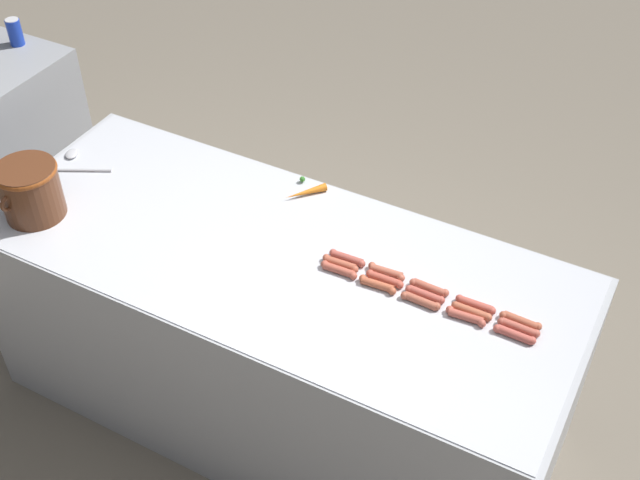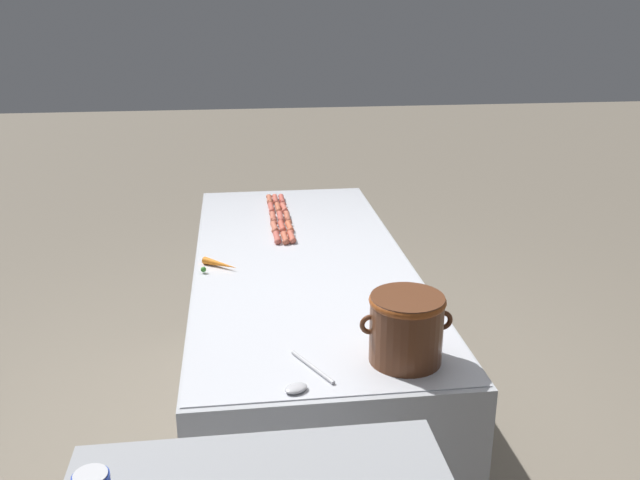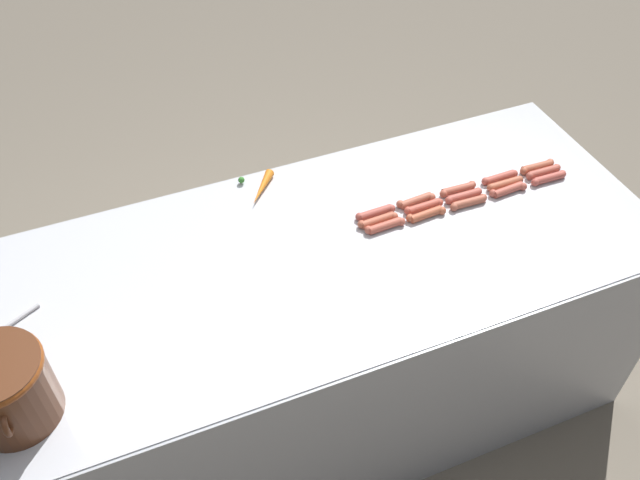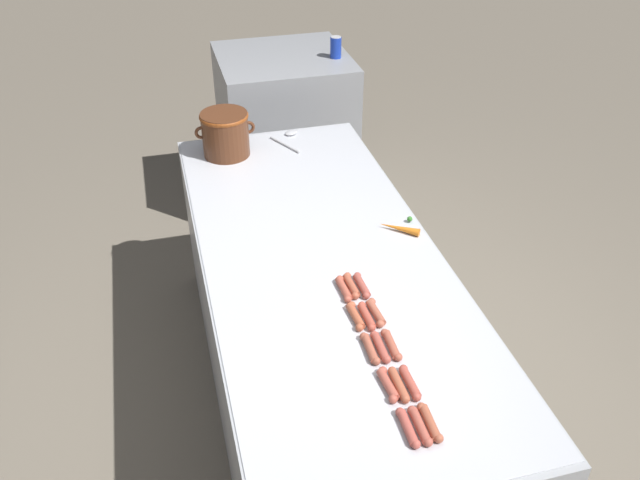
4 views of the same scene
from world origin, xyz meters
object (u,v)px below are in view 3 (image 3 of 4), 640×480
at_px(hot_dog_13, 416,201).
at_px(carrot, 261,187).
at_px(hot_dog_2, 469,202).
at_px(hot_dog_7, 464,196).
at_px(hot_dog_6, 505,184).
at_px(bean_pot, 5,387).
at_px(hot_dog_9, 378,220).
at_px(hot_dog_3, 426,214).
at_px(hot_dog_5, 543,172).
at_px(hot_dog_14, 376,213).
at_px(hot_dog_8, 424,207).
at_px(hot_dog_10, 537,167).
at_px(hot_dog_0, 549,178).
at_px(hot_dog_4, 385,226).
at_px(hot_dog_12, 458,189).
at_px(hot_dog_11, 500,177).
at_px(hot_dog_1, 508,190).

distance_m(hot_dog_13, carrot, 0.53).
height_order(hot_dog_2, hot_dog_7, same).
bearing_deg(hot_dog_6, hot_dog_2, 102.01).
bearing_deg(bean_pot, hot_dog_7, -79.15).
relative_size(hot_dog_6, hot_dog_9, 1.00).
xyz_separation_m(hot_dog_2, hot_dog_13, (0.07, 0.16, 0.00)).
xyz_separation_m(hot_dog_3, hot_dog_5, (0.04, -0.49, 0.00)).
distance_m(hot_dog_7, hot_dog_9, 0.32).
bearing_deg(hot_dog_3, bean_pot, 100.77).
relative_size(hot_dog_14, carrot, 0.92).
xyz_separation_m(bean_pot, carrot, (0.58, -0.84, -0.10)).
xyz_separation_m(hot_dog_6, carrot, (0.30, 0.79, 0.00)).
height_order(hot_dog_5, hot_dog_14, same).
bearing_deg(hot_dog_8, hot_dog_6, -90.49).
distance_m(hot_dog_10, bean_pot, 1.82).
relative_size(hot_dog_8, hot_dog_14, 1.00).
xyz_separation_m(hot_dog_0, hot_dog_13, (0.07, 0.48, 0.00)).
bearing_deg(hot_dog_13, hot_dog_14, 90.75).
relative_size(hot_dog_7, carrot, 0.92).
bearing_deg(hot_dog_4, hot_dog_13, -64.98).
relative_size(hot_dog_9, hot_dog_13, 1.00).
xyz_separation_m(hot_dog_4, hot_dog_14, (0.07, 0.00, 0.00)).
bearing_deg(hot_dog_13, hot_dog_7, -103.87).
bearing_deg(hot_dog_2, hot_dog_12, -0.88).
xyz_separation_m(hot_dog_3, hot_dog_12, (0.07, -0.16, 0.00)).
bearing_deg(hot_dog_5, hot_dog_8, 90.12).
distance_m(hot_dog_9, hot_dog_11, 0.49).
bearing_deg(hot_dog_13, hot_dog_10, -90.39).
height_order(hot_dog_8, bean_pot, bean_pot).
bearing_deg(hot_dog_1, hot_dog_9, 86.17).
bearing_deg(carrot, hot_dog_5, -107.17).
height_order(hot_dog_2, hot_dog_5, same).
distance_m(hot_dog_0, carrot, 1.00).
relative_size(hot_dog_10, hot_dog_12, 1.00).
height_order(hot_dog_2, hot_dog_4, same).
bearing_deg(hot_dog_1, hot_dog_8, 83.68).
relative_size(hot_dog_3, carrot, 0.92).
bearing_deg(hot_dog_0, hot_dog_8, 85.85).
bearing_deg(hot_dog_0, hot_dog_12, 78.10).
distance_m(hot_dog_4, bean_pot, 1.19).
bearing_deg(hot_dog_5, hot_dog_2, 96.84).
bearing_deg(hot_dog_7, hot_dog_11, -77.67).
height_order(hot_dog_1, hot_dog_6, same).
bearing_deg(hot_dog_4, carrot, 43.73).
bearing_deg(hot_dog_6, hot_dog_12, 77.62).
distance_m(hot_dog_0, hot_dog_10, 0.07).
xyz_separation_m(hot_dog_10, hot_dog_14, (0.00, 0.63, 0.00)).
relative_size(hot_dog_3, hot_dog_6, 1.00).
xyz_separation_m(hot_dog_7, bean_pot, (-0.28, 1.47, 0.10)).
distance_m(hot_dog_0, bean_pot, 1.81).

